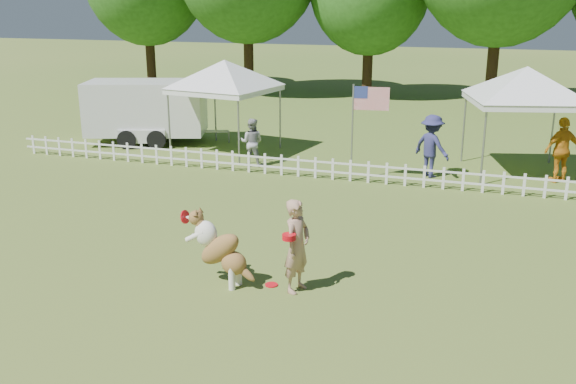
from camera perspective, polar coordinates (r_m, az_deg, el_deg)
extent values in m
plane|color=#395D1D|center=(11.34, -1.30, -8.29)|extent=(120.00, 120.00, 0.00)
imported|color=tan|center=(10.84, 0.81, -4.82)|extent=(0.53, 0.67, 1.63)
cylinder|color=red|center=(11.34, -1.48, -8.24)|extent=(0.27, 0.27, 0.02)
imported|color=#9D9CA1|center=(19.20, -3.24, 4.44)|extent=(0.75, 0.62, 1.43)
imported|color=navy|center=(18.35, 12.65, 4.00)|extent=(1.31, 1.17, 1.76)
imported|color=orange|center=(18.89, 23.17, 3.45)|extent=(1.12, 0.95, 1.79)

